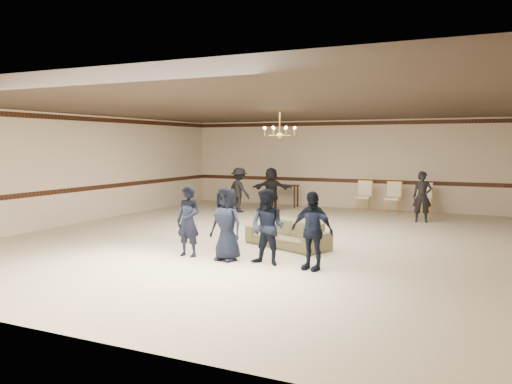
% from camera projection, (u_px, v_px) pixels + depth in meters
% --- Properties ---
extents(room, '(12.01, 14.01, 3.21)m').
position_uv_depth(room, '(264.00, 174.00, 12.74)').
color(room, beige).
rests_on(room, ground).
extents(chair_rail, '(12.00, 0.02, 0.14)m').
position_uv_depth(chair_rail, '(343.00, 181.00, 19.09)').
color(chair_rail, '#381C10').
rests_on(chair_rail, wall_back).
extents(crown_molding, '(12.00, 0.02, 0.14)m').
position_uv_depth(crown_molding, '(343.00, 123.00, 18.89)').
color(crown_molding, '#381C10').
rests_on(crown_molding, wall_back).
extents(chandelier, '(0.94, 0.94, 0.89)m').
position_uv_depth(chandelier, '(280.00, 123.00, 13.53)').
color(chandelier, gold).
rests_on(chandelier, ceiling).
extents(boy_a, '(0.54, 0.36, 1.47)m').
position_uv_depth(boy_a, '(188.00, 221.00, 10.80)').
color(boy_a, black).
rests_on(boy_a, floor).
extents(boy_b, '(0.79, 0.58, 1.47)m').
position_uv_depth(boy_b, '(226.00, 224.00, 10.42)').
color(boy_b, black).
rests_on(boy_b, floor).
extents(boy_c, '(0.77, 0.63, 1.47)m').
position_uv_depth(boy_c, '(268.00, 227.00, 10.03)').
color(boy_c, black).
rests_on(boy_c, floor).
extents(boy_d, '(0.92, 0.52, 1.47)m').
position_uv_depth(boy_d, '(312.00, 231.00, 9.65)').
color(boy_d, black).
rests_on(boy_d, floor).
extents(settee, '(2.20, 1.54, 0.60)m').
position_uv_depth(settee, '(287.00, 234.00, 11.84)').
color(settee, '#6B6747').
rests_on(settee, floor).
extents(adult_left, '(1.14, 0.94, 1.53)m').
position_uv_depth(adult_left, '(239.00, 190.00, 17.85)').
color(adult_left, black).
rests_on(adult_left, floor).
extents(adult_mid, '(1.48, 0.73, 1.53)m').
position_uv_depth(adult_mid, '(271.00, 189.00, 18.09)').
color(adult_mid, black).
rests_on(adult_mid, floor).
extents(adult_right, '(0.60, 0.44, 1.53)m').
position_uv_depth(adult_right, '(422.00, 197.00, 15.56)').
color(adult_right, black).
rests_on(adult_right, floor).
extents(banquet_chair_left, '(0.51, 0.51, 1.04)m').
position_uv_depth(banquet_chair_left, '(363.00, 197.00, 17.97)').
color(banquet_chair_left, '#EEE7C8').
rests_on(banquet_chair_left, floor).
extents(banquet_chair_mid, '(0.54, 0.54, 1.04)m').
position_uv_depth(banquet_chair_mid, '(393.00, 198.00, 17.54)').
color(banquet_chair_mid, '#EEE7C8').
rests_on(banquet_chair_mid, floor).
extents(banquet_chair_right, '(0.51, 0.51, 1.04)m').
position_uv_depth(banquet_chair_right, '(424.00, 199.00, 17.12)').
color(banquet_chair_right, '#EEE7C8').
rests_on(banquet_chair_right, floor).
extents(console_table, '(1.00, 0.44, 0.83)m').
position_uv_depth(console_table, '(285.00, 196.00, 19.44)').
color(console_table, '#341C11').
rests_on(console_table, floor).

